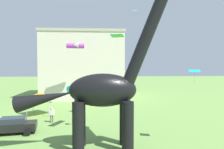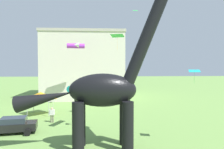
{
  "view_description": "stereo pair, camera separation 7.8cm",
  "coord_description": "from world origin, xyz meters",
  "px_view_note": "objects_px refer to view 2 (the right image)",
  "views": [
    {
      "loc": [
        1.48,
        -11.03,
        6.5
      ],
      "look_at": [
        2.78,
        7.35,
        5.74
      ],
      "focal_mm": 34.36,
      "sensor_mm": 36.0,
      "label": 1
    },
    {
      "loc": [
        1.56,
        -11.04,
        6.5
      ],
      "look_at": [
        2.78,
        7.35,
        5.74
      ],
      "focal_mm": 34.36,
      "sensor_mm": 36.0,
      "label": 2
    }
  ],
  "objects_px": {
    "festival_canopy_tent": "(41,95)",
    "kite_near_low": "(76,46)",
    "kite_near_high": "(78,88)",
    "kite_mid_center": "(117,36)",
    "kite_drifting": "(135,11)",
    "parked_sedan_left": "(14,125)",
    "kite_apex": "(194,71)",
    "dinosaur_sculpture": "(102,90)",
    "person_photographer": "(52,113)"
  },
  "relations": [
    {
      "from": "kite_near_high",
      "to": "dinosaur_sculpture",
      "type": "bearing_deg",
      "value": -67.02
    },
    {
      "from": "dinosaur_sculpture",
      "to": "kite_near_low",
      "type": "xyz_separation_m",
      "value": [
        -3.81,
        18.19,
        5.1
      ]
    },
    {
      "from": "kite_near_low",
      "to": "kite_apex",
      "type": "distance_m",
      "value": 21.55
    },
    {
      "from": "festival_canopy_tent",
      "to": "kite_drifting",
      "type": "height_order",
      "value": "kite_drifting"
    },
    {
      "from": "parked_sedan_left",
      "to": "festival_canopy_tent",
      "type": "xyz_separation_m",
      "value": [
        0.47,
        7.97,
        1.74
      ]
    },
    {
      "from": "parked_sedan_left",
      "to": "kite_near_high",
      "type": "xyz_separation_m",
      "value": [
        6.01,
        1.22,
        3.38
      ]
    },
    {
      "from": "parked_sedan_left",
      "to": "kite_apex",
      "type": "xyz_separation_m",
      "value": [
        15.82,
        -4.21,
        5.27
      ]
    },
    {
      "from": "parked_sedan_left",
      "to": "kite_mid_center",
      "type": "distance_m",
      "value": 14.79
    },
    {
      "from": "dinosaur_sculpture",
      "to": "kite_near_high",
      "type": "height_order",
      "value": "dinosaur_sculpture"
    },
    {
      "from": "festival_canopy_tent",
      "to": "kite_drifting",
      "type": "distance_m",
      "value": 18.15
    },
    {
      "from": "parked_sedan_left",
      "to": "kite_drifting",
      "type": "relative_size",
      "value": 6.08
    },
    {
      "from": "kite_near_high",
      "to": "festival_canopy_tent",
      "type": "bearing_deg",
      "value": 129.41
    },
    {
      "from": "person_photographer",
      "to": "kite_near_low",
      "type": "relative_size",
      "value": 0.6
    },
    {
      "from": "kite_drifting",
      "to": "kite_apex",
      "type": "xyz_separation_m",
      "value": [
        2.18,
        -15.08,
        -8.61
      ]
    },
    {
      "from": "festival_canopy_tent",
      "to": "kite_drifting",
      "type": "xyz_separation_m",
      "value": [
        13.17,
        2.9,
        12.14
      ]
    },
    {
      "from": "festival_canopy_tent",
      "to": "kite_near_low",
      "type": "bearing_deg",
      "value": 54.86
    },
    {
      "from": "kite_mid_center",
      "to": "kite_near_high",
      "type": "height_order",
      "value": "kite_mid_center"
    },
    {
      "from": "festival_canopy_tent",
      "to": "kite_near_low",
      "type": "height_order",
      "value": "kite_near_low"
    },
    {
      "from": "person_photographer",
      "to": "kite_near_high",
      "type": "distance_m",
      "value": 5.15
    },
    {
      "from": "person_photographer",
      "to": "festival_canopy_tent",
      "type": "xyz_separation_m",
      "value": [
        -2.35,
        4.2,
        1.49
      ]
    },
    {
      "from": "person_photographer",
      "to": "kite_near_low",
      "type": "height_order",
      "value": "kite_near_low"
    },
    {
      "from": "kite_near_high",
      "to": "kite_mid_center",
      "type": "bearing_deg",
      "value": 39.56
    },
    {
      "from": "kite_apex",
      "to": "kite_near_high",
      "type": "bearing_deg",
      "value": 151.0
    },
    {
      "from": "kite_drifting",
      "to": "kite_near_high",
      "type": "bearing_deg",
      "value": -128.33
    },
    {
      "from": "kite_near_high",
      "to": "person_photographer",
      "type": "bearing_deg",
      "value": 141.46
    },
    {
      "from": "dinosaur_sculpture",
      "to": "parked_sedan_left",
      "type": "distance_m",
      "value": 10.2
    },
    {
      "from": "dinosaur_sculpture",
      "to": "kite_apex",
      "type": "relative_size",
      "value": 11.51
    },
    {
      "from": "kite_apex",
      "to": "kite_near_low",
      "type": "bearing_deg",
      "value": 121.96
    },
    {
      "from": "kite_drifting",
      "to": "parked_sedan_left",
      "type": "bearing_deg",
      "value": -141.45
    },
    {
      "from": "person_photographer",
      "to": "kite_near_low",
      "type": "distance_m",
      "value": 13.37
    },
    {
      "from": "kite_drifting",
      "to": "kite_near_high",
      "type": "height_order",
      "value": "kite_drifting"
    },
    {
      "from": "festival_canopy_tent",
      "to": "kite_near_high",
      "type": "distance_m",
      "value": 8.89
    },
    {
      "from": "parked_sedan_left",
      "to": "person_photographer",
      "type": "xyz_separation_m",
      "value": [
        2.82,
        3.77,
        0.25
      ]
    },
    {
      "from": "kite_near_low",
      "to": "parked_sedan_left",
      "type": "bearing_deg",
      "value": -108.34
    },
    {
      "from": "kite_apex",
      "to": "dinosaur_sculpture",
      "type": "bearing_deg",
      "value": -178.69
    },
    {
      "from": "dinosaur_sculpture",
      "to": "parked_sedan_left",
      "type": "xyz_separation_m",
      "value": [
        -8.39,
        4.38,
        -3.81
      ]
    },
    {
      "from": "kite_near_low",
      "to": "kite_apex",
      "type": "height_order",
      "value": "kite_near_low"
    },
    {
      "from": "person_photographer",
      "to": "kite_apex",
      "type": "relative_size",
      "value": 1.58
    },
    {
      "from": "kite_mid_center",
      "to": "dinosaur_sculpture",
      "type": "bearing_deg",
      "value": -102.39
    },
    {
      "from": "parked_sedan_left",
      "to": "kite_apex",
      "type": "relative_size",
      "value": 4.0
    },
    {
      "from": "kite_mid_center",
      "to": "kite_near_low",
      "type": "bearing_deg",
      "value": 123.17
    },
    {
      "from": "kite_near_low",
      "to": "person_photographer",
      "type": "bearing_deg",
      "value": -99.94
    },
    {
      "from": "person_photographer",
      "to": "kite_near_high",
      "type": "xyz_separation_m",
      "value": [
        3.2,
        -2.55,
        3.13
      ]
    },
    {
      "from": "festival_canopy_tent",
      "to": "kite_near_low",
      "type": "relative_size",
      "value": 1.08
    },
    {
      "from": "kite_mid_center",
      "to": "kite_near_high",
      "type": "xyz_separation_m",
      "value": [
        -4.41,
        -3.64,
        -5.91
      ]
    },
    {
      "from": "person_photographer",
      "to": "kite_mid_center",
      "type": "distance_m",
      "value": 11.86
    },
    {
      "from": "dinosaur_sculpture",
      "to": "parked_sedan_left",
      "type": "bearing_deg",
      "value": 164.69
    },
    {
      "from": "kite_drifting",
      "to": "kite_near_low",
      "type": "distance_m",
      "value": 10.75
    },
    {
      "from": "kite_mid_center",
      "to": "kite_drifting",
      "type": "bearing_deg",
      "value": 61.81
    },
    {
      "from": "kite_drifting",
      "to": "festival_canopy_tent",
      "type": "bearing_deg",
      "value": -167.59
    }
  ]
}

